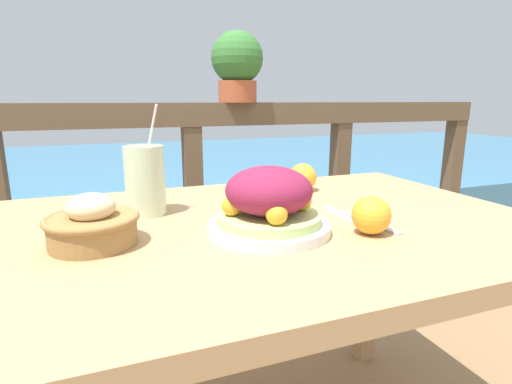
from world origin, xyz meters
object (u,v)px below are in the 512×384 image
drink_glass (145,180)px  potted_plant (237,64)px  bread_basket (92,224)px  salad_plate (269,204)px

drink_glass → potted_plant: size_ratio=0.91×
bread_basket → salad_plate: bearing=-8.1°
drink_glass → potted_plant: (0.43, 0.64, 0.32)m
salad_plate → bread_basket: 0.33m
drink_glass → bread_basket: (-0.11, -0.17, -0.04)m
potted_plant → bread_basket: bearing=-123.7°
bread_basket → potted_plant: 1.04m
drink_glass → potted_plant: bearing=56.0°
salad_plate → potted_plant: size_ratio=0.89×
potted_plant → drink_glass: bearing=-124.0°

